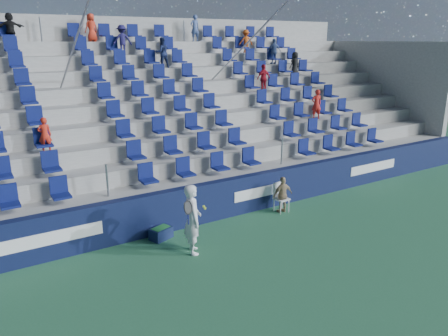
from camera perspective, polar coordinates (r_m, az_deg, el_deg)
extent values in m
plane|color=#2D6A45|center=(11.09, 6.93, -12.15)|extent=(70.00, 70.00, 0.00)
cube|color=#11183E|center=(13.20, -1.54, -4.35)|extent=(24.00, 0.30, 1.20)
cube|color=white|center=(11.56, -23.29, -8.80)|extent=(3.20, 0.02, 0.34)
cube|color=white|center=(13.84, 4.17, -3.30)|extent=(1.60, 0.02, 0.34)
cube|color=white|center=(17.51, 18.91, 0.09)|extent=(2.40, 0.02, 0.34)
cube|color=#AAAAA4|center=(13.67, -2.77, -3.62)|extent=(24.00, 0.85, 1.20)
cube|color=#AAAAA4|center=(14.30, -4.44, -1.68)|extent=(24.00, 0.85, 1.70)
cube|color=#AAAAA4|center=(14.95, -5.97, 0.10)|extent=(24.00, 0.85, 2.20)
cube|color=#AAAAA4|center=(15.63, -7.37, 1.72)|extent=(24.00, 0.85, 2.70)
cube|color=#AAAAA4|center=(16.32, -8.66, 3.21)|extent=(24.00, 0.85, 3.20)
cube|color=#AAAAA4|center=(17.04, -9.84, 4.57)|extent=(24.00, 0.85, 3.70)
cube|color=#AAAAA4|center=(17.77, -10.93, 5.82)|extent=(24.00, 0.85, 4.20)
cube|color=#AAAAA4|center=(18.51, -11.93, 6.97)|extent=(24.00, 0.85, 4.70)
cube|color=#AAAAA4|center=(19.27, -12.87, 8.03)|extent=(24.00, 0.85, 5.20)
cube|color=#AAAAA4|center=(19.84, -13.62, 9.67)|extent=(24.00, 0.50, 6.20)
cube|color=#AAAAA4|center=(23.40, 19.22, 8.96)|extent=(0.30, 7.65, 5.20)
cube|color=#0E1754|center=(13.37, -2.82, 0.21)|extent=(16.05, 0.50, 0.70)
cube|color=#0E1754|center=(13.97, -4.55, 3.01)|extent=(16.05, 0.50, 0.70)
cube|color=#0E1754|center=(14.61, -6.14, 5.56)|extent=(16.05, 0.50, 0.70)
cube|color=#0E1754|center=(15.29, -7.61, 7.90)|extent=(16.05, 0.50, 0.70)
cube|color=#0E1754|center=(16.00, -8.96, 10.02)|extent=(16.05, 0.50, 0.70)
cube|color=#0E1754|center=(16.73, -10.21, 11.96)|extent=(16.05, 0.50, 0.70)
cube|color=#0E1754|center=(17.50, -11.37, 13.73)|extent=(16.05, 0.50, 0.70)
cube|color=#0E1754|center=(18.28, -12.45, 15.34)|extent=(16.05, 0.50, 0.70)
cube|color=#0E1754|center=(19.08, -13.45, 16.82)|extent=(16.05, 0.50, 0.70)
cylinder|color=gray|center=(15.02, -19.90, 11.93)|extent=(0.06, 7.68, 4.55)
cylinder|color=gray|center=(17.32, 0.32, 13.35)|extent=(0.06, 7.68, 4.55)
imported|color=red|center=(13.31, -22.37, 4.01)|extent=(0.38, 0.27, 1.01)
imported|color=#40568D|center=(20.42, -3.83, 17.77)|extent=(0.42, 0.28, 1.14)
imported|color=black|center=(18.12, -26.15, 16.17)|extent=(0.97, 0.45, 1.01)
imported|color=#18234A|center=(17.84, -8.10, 14.68)|extent=(0.59, 0.47, 1.17)
imported|color=#C65017|center=(20.83, 2.87, 16.21)|extent=(0.74, 0.55, 1.01)
imported|color=#AC1626|center=(18.33, 5.20, 11.60)|extent=(0.67, 0.31, 1.11)
imported|color=#1D1A4E|center=(18.15, -13.15, 15.97)|extent=(0.80, 0.55, 1.13)
imported|color=red|center=(18.69, -16.95, 17.14)|extent=(0.60, 0.48, 1.06)
imported|color=#3E5589|center=(20.74, 6.56, 14.91)|extent=(0.70, 0.38, 1.13)
imported|color=black|center=(20.44, 9.24, 13.27)|extent=(0.54, 0.37, 1.05)
imported|color=red|center=(18.04, 11.98, 8.14)|extent=(0.49, 0.38, 1.18)
imported|color=silver|center=(11.14, -4.11, -6.68)|extent=(0.62, 0.77, 1.84)
cylinder|color=navy|center=(10.77, -4.68, -6.66)|extent=(0.03, 0.03, 0.28)
torus|color=black|center=(10.66, -4.72, -5.17)|extent=(0.30, 0.17, 0.28)
plane|color=#262626|center=(10.66, -4.72, -5.17)|extent=(0.30, 0.16, 0.29)
sphere|color=#C0D932|center=(10.97, -2.49, -5.30)|extent=(0.07, 0.07, 0.07)
sphere|color=#C0D932|center=(11.01, -2.65, -5.05)|extent=(0.07, 0.07, 0.07)
cube|color=white|center=(13.98, 7.52, -4.02)|extent=(0.45, 0.45, 0.04)
cube|color=white|center=(14.04, 7.06, -2.82)|extent=(0.41, 0.08, 0.51)
cylinder|color=white|center=(13.85, 7.39, -5.22)|extent=(0.03, 0.03, 0.41)
cylinder|color=white|center=(14.05, 8.44, -4.94)|extent=(0.03, 0.03, 0.41)
cylinder|color=white|center=(14.08, 6.54, -4.81)|extent=(0.03, 0.03, 0.41)
cylinder|color=white|center=(14.28, 7.59, -4.54)|extent=(0.03, 0.03, 0.41)
imported|color=tan|center=(13.89, 7.68, -3.47)|extent=(0.71, 0.34, 1.17)
cube|color=#10193A|center=(12.26, -8.23, -8.43)|extent=(0.68, 0.56, 0.32)
cube|color=#1E662D|center=(12.23, -8.24, -8.12)|extent=(0.55, 0.42, 0.19)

